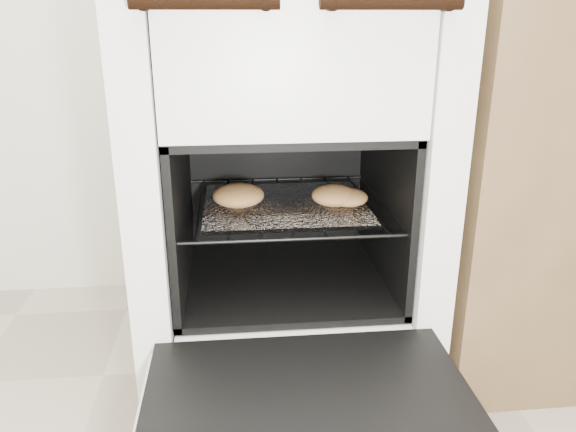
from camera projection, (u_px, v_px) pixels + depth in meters
name	position (u px, v px, depth m)	size (l,w,h in m)	color
stove	(281.00, 173.00, 1.40)	(0.67, 0.75, 1.03)	white
oven_door	(311.00, 416.00, 0.97)	(0.60, 0.47, 0.04)	black
oven_rack	(284.00, 205.00, 1.35)	(0.49, 0.47, 0.01)	black
foil_sheet	(285.00, 205.00, 1.33)	(0.38, 0.34, 0.01)	white
baked_rolls	(294.00, 196.00, 1.31)	(0.39, 0.17, 0.05)	tan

